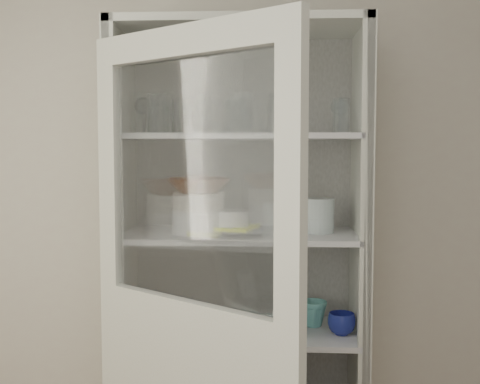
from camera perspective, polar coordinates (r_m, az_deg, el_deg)
The scene contains 32 objects.
wall_back at distance 2.70m, azimuth -3.98°, elevation -2.28°, with size 3.60×0.02×2.60m, color beige.
pantry_cabinet at distance 2.59m, azimuth 0.08°, elevation -10.67°, with size 1.00×0.45×2.10m.
cupboard_door at distance 2.09m, azimuth -4.76°, elevation -16.29°, with size 0.74×0.57×2.00m.
tumbler_0 at distance 2.37m, azimuth -7.87°, elevation 7.38°, with size 0.08×0.08×0.15m, color silver.
tumbler_1 at distance 2.33m, azimuth -7.62°, elevation 7.36°, with size 0.07×0.07×0.15m, color silver.
tumbler_2 at distance 2.29m, azimuth -0.75°, elevation 7.22°, with size 0.06×0.06×0.13m, color silver.
tumbler_3 at distance 2.30m, azimuth 0.31°, elevation 7.50°, with size 0.08×0.08×0.15m, color silver.
tumbler_4 at distance 2.29m, azimuth 4.48°, elevation 7.31°, with size 0.07×0.07×0.14m, color silver.
tumbler_5 at distance 2.31m, azimuth 3.55°, elevation 7.35°, with size 0.07×0.07×0.14m, color silver.
tumbler_6 at distance 2.30m, azimuth 9.58°, elevation 7.16°, with size 0.06×0.06×0.13m, color silver.
tumbler_7 at distance 2.50m, azimuth -6.93°, elevation 6.92°, with size 0.06×0.06×0.13m, color silver.
tumbler_8 at distance 2.48m, azimuth -5.68°, elevation 7.08°, with size 0.07×0.07×0.14m, color silver.
tumbler_9 at distance 2.45m, azimuth -0.16°, elevation 7.28°, with size 0.08×0.08×0.15m, color silver.
tumbler_10 at distance 2.45m, azimuth -3.75°, elevation 6.99°, with size 0.06×0.06×0.13m, color silver.
goblet_0 at distance 2.58m, azimuth -9.12°, elevation 7.30°, with size 0.08×0.08×0.17m, color silver, non-canonical shape.
goblet_1 at distance 2.58m, azimuth -3.44°, elevation 7.53°, with size 0.08×0.08×0.19m, color silver, non-canonical shape.
goblet_2 at distance 2.54m, azimuth 3.37°, elevation 7.54°, with size 0.08×0.08×0.18m, color silver, non-canonical shape.
goblet_3 at distance 2.57m, azimuth 9.39°, elevation 7.25°, with size 0.07×0.07×0.16m, color silver, non-canonical shape.
plate_stack_front at distance 2.44m, azimuth -3.96°, elevation -2.75°, with size 0.22×0.22×0.10m, color white.
plate_stack_back at distance 2.57m, azimuth -3.65°, elevation -2.71°, with size 0.21×0.21×0.07m, color white.
cream_bowl at distance 2.43m, azimuth -3.97°, elevation -0.84°, with size 0.21×0.21×0.06m, color silver.
terracotta_bowl at distance 2.42m, azimuth -3.97°, elevation 0.64°, with size 0.25×0.25×0.06m, color #592911.
glass_platter at distance 2.43m, azimuth -0.80°, elevation -3.72°, with size 0.33×0.33×0.02m, color silver.
yellow_trivet at distance 2.42m, azimuth -0.80°, elevation -3.36°, with size 0.18×0.18×0.01m, color yellow.
white_ramekin at distance 2.42m, azimuth -0.80°, elevation -2.48°, with size 0.14×0.14×0.06m, color white.
grey_bowl_stack at distance 2.46m, azimuth 7.40°, elevation -2.22°, with size 0.13×0.13×0.14m, color silver.
mug_blue at distance 2.49m, azimuth 9.61°, elevation -12.21°, with size 0.11×0.11×0.09m, color navy.
mug_teal at distance 2.58m, azimuth 6.96°, elevation -11.36°, with size 0.11×0.11×0.11m, color teal.
mug_white at distance 2.43m, azimuth 4.33°, elevation -12.40°, with size 0.11×0.11×0.10m, color white.
teal_jar at distance 2.57m, azimuth 4.68°, elevation -11.38°, with size 0.09×0.09×0.11m.
measuring_cups at distance 2.49m, azimuth -5.62°, elevation -12.77°, with size 0.09×0.09×0.04m, color #A2A2A8.
white_canister at distance 2.61m, azimuth -8.78°, elevation -11.00°, with size 0.11×0.11×0.12m, color white.
Camera 1 is at (0.33, -1.16, 1.61)m, focal length 45.00 mm.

